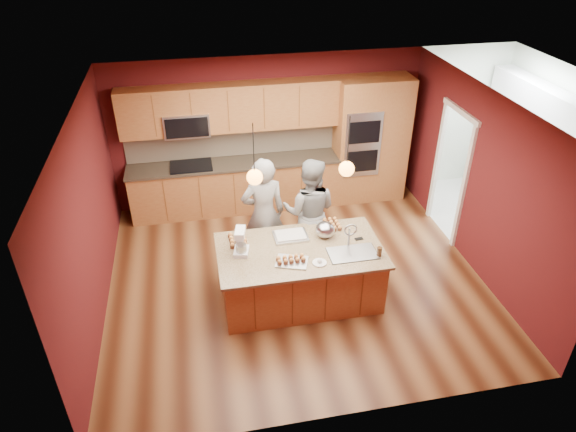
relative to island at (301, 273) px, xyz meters
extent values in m
plane|color=#431F0F|center=(0.02, 0.46, -0.43)|extent=(5.50, 5.50, 0.00)
plane|color=white|center=(0.02, 0.46, 2.27)|extent=(5.50, 5.50, 0.00)
plane|color=#4F1315|center=(0.02, 2.96, 0.92)|extent=(5.50, 0.00, 5.50)
plane|color=#4F1315|center=(0.02, -2.04, 0.92)|extent=(5.50, 0.00, 5.50)
plane|color=#4F1315|center=(-2.73, 0.46, 0.92)|extent=(0.00, 5.00, 5.00)
plane|color=#4F1315|center=(2.77, 0.46, 0.92)|extent=(0.00, 5.00, 5.00)
cube|color=#985027|center=(-0.63, 2.66, 0.02)|extent=(3.70, 0.60, 0.90)
cube|color=#30271E|center=(-0.63, 2.65, 0.49)|extent=(3.74, 0.64, 0.04)
cube|color=beige|center=(-0.63, 2.94, 0.79)|extent=(3.70, 0.03, 0.56)
cube|color=#985027|center=(-0.63, 2.78, 1.47)|extent=(3.70, 0.36, 0.80)
cube|color=black|center=(-1.38, 2.64, 0.52)|extent=(0.72, 0.52, 0.03)
cube|color=#B0B3B7|center=(-1.38, 2.76, 1.25)|extent=(0.76, 0.40, 0.40)
cube|color=#985027|center=(1.62, 2.66, 0.72)|extent=(0.80, 0.60, 2.30)
cube|color=#B0B3B7|center=(1.62, 2.36, 0.77)|extent=(0.66, 0.04, 1.20)
cube|color=#985027|center=(2.27, 2.66, 0.72)|extent=(0.50, 0.60, 2.30)
plane|color=beige|center=(3.67, 1.66, -0.43)|extent=(2.60, 2.60, 0.00)
plane|color=silver|center=(4.57, 1.66, 0.92)|extent=(0.00, 2.70, 2.70)
cube|color=white|center=(4.37, 1.66, 1.52)|extent=(0.35, 2.40, 0.75)
cylinder|color=black|center=(-0.60, 0.00, 1.92)|extent=(0.01, 0.01, 0.70)
sphere|color=orange|center=(-0.60, 0.00, 1.57)|extent=(0.20, 0.20, 0.20)
cylinder|color=black|center=(0.57, 0.00, 1.92)|extent=(0.01, 0.01, 0.70)
sphere|color=orange|center=(0.57, 0.00, 1.57)|extent=(0.20, 0.20, 0.20)
cube|color=#985027|center=(-0.02, 0.00, -0.03)|extent=(2.16, 1.17, 0.79)
cube|color=tan|center=(-0.02, 0.00, 0.38)|extent=(2.26, 1.27, 0.04)
cube|color=#B0B3B7|center=(0.66, -0.22, 0.32)|extent=(0.65, 0.38, 0.18)
imported|color=black|center=(-0.38, 0.89, 0.48)|extent=(0.69, 0.48, 1.81)
imported|color=slate|center=(0.32, 0.89, 0.44)|extent=(1.01, 0.90, 1.73)
cube|color=white|center=(-0.81, 0.08, 0.43)|extent=(0.24, 0.29, 0.06)
cube|color=white|center=(-0.81, 0.18, 0.59)|extent=(0.11, 0.10, 0.25)
cube|color=white|center=(-0.81, 0.10, 0.72)|extent=(0.18, 0.27, 0.10)
cylinder|color=#AEB1B4|center=(-0.81, 0.04, 0.50)|extent=(0.14, 0.14, 0.13)
cube|color=silver|center=(-0.08, 0.33, 0.42)|extent=(0.48, 0.36, 0.03)
cube|color=silver|center=(-0.08, 0.33, 0.44)|extent=(0.42, 0.29, 0.02)
cube|color=#B0B3B7|center=(-0.19, -0.26, 0.42)|extent=(0.48, 0.41, 0.02)
ellipsoid|color=#AEB1B4|center=(0.40, 0.25, 0.51)|extent=(0.27, 0.27, 0.23)
cylinder|color=white|center=(0.17, -0.34, 0.41)|extent=(0.19, 0.19, 0.01)
cylinder|color=#3E2512|center=(0.99, -0.34, 0.47)|extent=(0.07, 0.07, 0.13)
cube|color=black|center=(0.85, 0.09, 0.41)|extent=(0.12, 0.08, 0.01)
cube|color=white|center=(4.22, 1.35, 0.06)|extent=(0.70, 0.72, 0.98)
cube|color=white|center=(4.21, 2.06, 0.10)|extent=(0.67, 0.69, 1.05)
camera|label=1|loc=(-1.27, -5.53, 4.49)|focal=32.00mm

